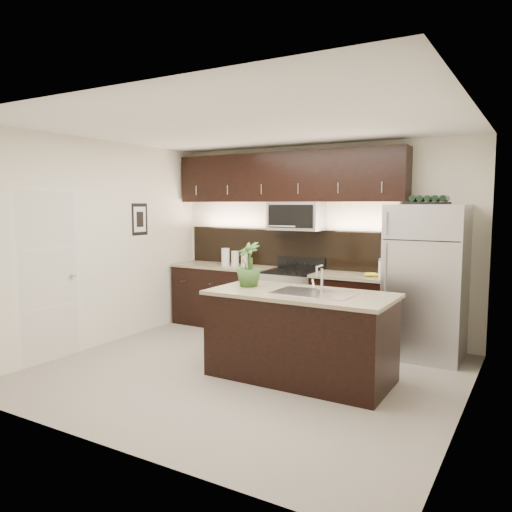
# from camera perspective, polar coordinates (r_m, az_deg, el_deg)

# --- Properties ---
(ground) EXTENTS (4.50, 4.50, 0.00)m
(ground) POSITION_cam_1_polar(r_m,az_deg,el_deg) (5.71, -1.19, -13.15)
(ground) COLOR gray
(ground) RESTS_ON ground
(room_walls) EXTENTS (4.52, 4.02, 2.71)m
(room_walls) POSITION_cam_1_polar(r_m,az_deg,el_deg) (5.43, -2.44, 4.11)
(room_walls) COLOR silver
(room_walls) RESTS_ON ground
(counter_run) EXTENTS (3.51, 0.65, 0.94)m
(counter_run) POSITION_cam_1_polar(r_m,az_deg,el_deg) (7.23, 2.73, -5.20)
(counter_run) COLOR black
(counter_run) RESTS_ON ground
(upper_fixtures) EXTENTS (3.49, 0.40, 1.66)m
(upper_fixtures) POSITION_cam_1_polar(r_m,az_deg,el_deg) (7.22, 3.53, 8.10)
(upper_fixtures) COLOR black
(upper_fixtures) RESTS_ON counter_run
(island) EXTENTS (1.96, 0.96, 0.94)m
(island) POSITION_cam_1_polar(r_m,az_deg,el_deg) (5.42, 5.10, -9.00)
(island) COLOR black
(island) RESTS_ON ground
(sink_faucet) EXTENTS (0.84, 0.50, 0.28)m
(sink_faucet) POSITION_cam_1_polar(r_m,az_deg,el_deg) (5.27, 6.68, -4.07)
(sink_faucet) COLOR silver
(sink_faucet) RESTS_ON island
(refrigerator) EXTENTS (0.90, 0.81, 1.87)m
(refrigerator) POSITION_cam_1_polar(r_m,az_deg,el_deg) (6.42, 18.89, -2.75)
(refrigerator) COLOR #B2B2B7
(refrigerator) RESTS_ON ground
(wine_rack) EXTENTS (0.46, 0.29, 0.11)m
(wine_rack) POSITION_cam_1_polar(r_m,az_deg,el_deg) (6.35, 19.19, 6.05)
(wine_rack) COLOR black
(wine_rack) RESTS_ON refrigerator
(plant) EXTENTS (0.36, 0.36, 0.50)m
(plant) POSITION_cam_1_polar(r_m,az_deg,el_deg) (5.63, -0.85, -0.95)
(plant) COLOR #315522
(plant) RESTS_ON island
(canisters) EXTENTS (0.37, 0.23, 0.27)m
(canisters) POSITION_cam_1_polar(r_m,az_deg,el_deg) (7.54, -2.68, -0.22)
(canisters) COLOR silver
(canisters) RESTS_ON counter_run
(french_press) EXTENTS (0.11, 0.11, 0.32)m
(french_press) POSITION_cam_1_polar(r_m,az_deg,el_deg) (6.54, 14.27, -1.34)
(french_press) COLOR silver
(french_press) RESTS_ON counter_run
(bananas) EXTENTS (0.22, 0.20, 0.06)m
(bananas) POSITION_cam_1_polar(r_m,az_deg,el_deg) (6.58, 12.54, -2.05)
(bananas) COLOR yellow
(bananas) RESTS_ON counter_run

